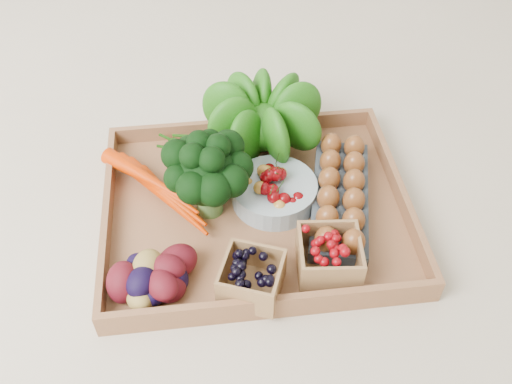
{
  "coord_description": "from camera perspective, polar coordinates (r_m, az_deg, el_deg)",
  "views": [
    {
      "loc": [
        -0.08,
        -0.7,
        0.8
      ],
      "look_at": [
        0.0,
        0.0,
        0.06
      ],
      "focal_mm": 40.0,
      "sensor_mm": 36.0,
      "label": 1
    }
  ],
  "objects": [
    {
      "name": "tray",
      "position": [
        1.06,
        0.0,
        -1.96
      ],
      "size": [
        0.55,
        0.45,
        0.01
      ],
      "primitive_type": "cube",
      "color": "#91603D",
      "rests_on": "ground"
    },
    {
      "name": "ground",
      "position": [
        1.07,
        0.0,
        -2.23
      ],
      "size": [
        4.0,
        4.0,
        0.0
      ],
      "primitive_type": "plane",
      "color": "beige",
      "rests_on": "ground"
    },
    {
      "name": "broccoli",
      "position": [
        1.01,
        -4.78,
        0.52
      ],
      "size": [
        0.16,
        0.16,
        0.12
      ],
      "primitive_type": null,
      "color": "black",
      "rests_on": "tray"
    },
    {
      "name": "punnet_blackberry",
      "position": [
        0.92,
        -0.43,
        -8.57
      ],
      "size": [
        0.12,
        0.12,
        0.06
      ],
      "primitive_type": "cube",
      "rotation": [
        0.0,
        0.0,
        -0.37
      ],
      "color": "black",
      "rests_on": "tray"
    },
    {
      "name": "carrots",
      "position": [
        1.07,
        -9.82,
        0.49
      ],
      "size": [
        0.22,
        0.16,
        0.05
      ],
      "primitive_type": null,
      "color": "#CE2F00",
      "rests_on": "tray"
    },
    {
      "name": "lettuce",
      "position": [
        1.13,
        0.76,
        7.76
      ],
      "size": [
        0.15,
        0.15,
        0.15
      ],
      "primitive_type": "sphere",
      "color": "#18480B",
      "rests_on": "tray"
    },
    {
      "name": "punnet_raspberry",
      "position": [
        0.95,
        7.3,
        -6.42
      ],
      "size": [
        0.11,
        0.11,
        0.07
      ],
      "primitive_type": "cube",
      "rotation": [
        0.0,
        0.0,
        -0.09
      ],
      "color": "#73050A",
      "rests_on": "tray"
    },
    {
      "name": "egg_carton",
      "position": [
        1.06,
        8.36,
        -0.84
      ],
      "size": [
        0.17,
        0.3,
        0.03
      ],
      "primitive_type": "cube",
      "rotation": [
        0.0,
        0.0,
        -0.24
      ],
      "color": "#3B434B",
      "rests_on": "tray"
    },
    {
      "name": "cherry_bowl",
      "position": [
        1.06,
        1.84,
        0.01
      ],
      "size": [
        0.16,
        0.16,
        0.04
      ],
      "primitive_type": "cylinder",
      "color": "#8C9EA5",
      "rests_on": "tray"
    },
    {
      "name": "potatoes",
      "position": [
        0.92,
        -10.09,
        -8.09
      ],
      "size": [
        0.15,
        0.15,
        0.09
      ],
      "primitive_type": null,
      "color": "#400A11",
      "rests_on": "tray"
    }
  ]
}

